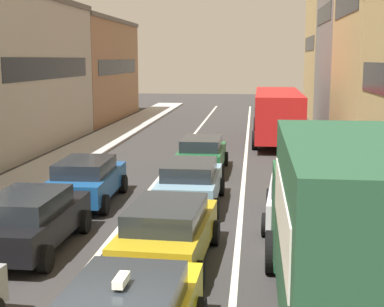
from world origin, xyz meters
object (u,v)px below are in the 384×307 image
object	(u,v)px
wagon_left_lane_second	(30,219)
sedan_right_lane_behind_truck	(300,196)
removalist_box_truck	(352,229)
sedan_left_lane_third	(87,179)
coupe_centre_lane_fourth	(202,154)
bus_mid_queue_primary	(278,111)
hatchback_centre_lane_third	(190,182)
sedan_centre_lane_second	(168,231)

from	to	relation	value
wagon_left_lane_second	sedan_right_lane_behind_truck	bearing A→B (deg)	-65.59
removalist_box_truck	sedan_right_lane_behind_truck	world-z (taller)	removalist_box_truck
removalist_box_truck	sedan_left_lane_third	xyz separation A→B (m)	(-7.14, 8.49, -1.18)
coupe_centre_lane_fourth	bus_mid_queue_primary	xyz separation A→B (m)	(3.52, 9.37, 0.96)
hatchback_centre_lane_third	sedan_right_lane_behind_truck	size ratio (longest dim) A/B	0.98
sedan_left_lane_third	sedan_right_lane_behind_truck	bearing A→B (deg)	-104.74
sedan_right_lane_behind_truck	removalist_box_truck	bearing A→B (deg)	-174.08
wagon_left_lane_second	coupe_centre_lane_fourth	xyz separation A→B (m)	(3.36, 10.18, 0.00)
sedan_centre_lane_second	bus_mid_queue_primary	size ratio (longest dim) A/B	0.42
sedan_left_lane_third	wagon_left_lane_second	bearing A→B (deg)	177.77
sedan_centre_lane_second	wagon_left_lane_second	bearing A→B (deg)	83.90
removalist_box_truck	coupe_centre_lane_fourth	distance (m)	14.53
removalist_box_truck	bus_mid_queue_primary	distance (m)	23.35
removalist_box_truck	coupe_centre_lane_fourth	size ratio (longest dim) A/B	1.79
coupe_centre_lane_fourth	sedan_centre_lane_second	bearing A→B (deg)	-178.48
removalist_box_truck	sedan_left_lane_third	bearing A→B (deg)	40.28
removalist_box_truck	sedan_right_lane_behind_truck	size ratio (longest dim) A/B	1.75
removalist_box_truck	sedan_right_lane_behind_truck	xyz separation A→B (m)	(-0.26, 6.93, -1.18)
hatchback_centre_lane_third	coupe_centre_lane_fourth	xyz separation A→B (m)	(-0.14, 5.51, 0.00)
hatchback_centre_lane_third	sedan_left_lane_third	size ratio (longest dim) A/B	0.99
coupe_centre_lane_fourth	sedan_left_lane_third	bearing A→B (deg)	149.08
sedan_left_lane_third	sedan_right_lane_behind_truck	xyz separation A→B (m)	(6.88, -1.57, 0.00)
wagon_left_lane_second	coupe_centre_lane_fourth	size ratio (longest dim) A/B	1.00
sedan_right_lane_behind_truck	hatchback_centre_lane_third	bearing A→B (deg)	69.38
removalist_box_truck	coupe_centre_lane_fourth	bearing A→B (deg)	15.44
sedan_left_lane_third	coupe_centre_lane_fourth	distance (m)	6.42
bus_mid_queue_primary	wagon_left_lane_second	bearing A→B (deg)	161.26
wagon_left_lane_second	bus_mid_queue_primary	bearing A→B (deg)	-19.37
sedan_right_lane_behind_truck	bus_mid_queue_primary	bearing A→B (deg)	3.83
sedan_left_lane_third	sedan_centre_lane_second	bearing A→B (deg)	-147.84
sedan_right_lane_behind_truck	coupe_centre_lane_fourth	bearing A→B (deg)	30.42
wagon_left_lane_second	sedan_right_lane_behind_truck	distance (m)	7.58
sedan_centre_lane_second	coupe_centre_lane_fourth	size ratio (longest dim) A/B	1.02
hatchback_centre_lane_third	coupe_centre_lane_fourth	size ratio (longest dim) A/B	1.00
bus_mid_queue_primary	sedan_centre_lane_second	bearing A→B (deg)	171.31
hatchback_centre_lane_third	bus_mid_queue_primary	bearing A→B (deg)	-12.68
sedan_centre_lane_second	hatchback_centre_lane_third	bearing A→B (deg)	3.51
removalist_box_truck	sedan_left_lane_third	world-z (taller)	removalist_box_truck
sedan_centre_lane_second	sedan_left_lane_third	xyz separation A→B (m)	(-3.55, 5.25, 0.00)
removalist_box_truck	bus_mid_queue_primary	xyz separation A→B (m)	(-0.28, 23.35, -0.21)
removalist_box_truck	hatchback_centre_lane_third	size ratio (longest dim) A/B	1.79
hatchback_centre_lane_third	bus_mid_queue_primary	distance (m)	15.29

